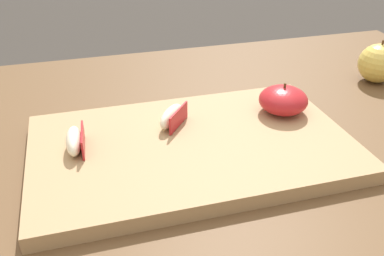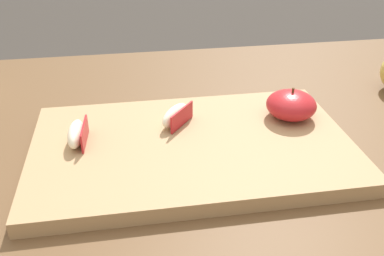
% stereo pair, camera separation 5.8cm
% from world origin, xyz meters
% --- Properties ---
extents(dining_table, '(1.32, 0.79, 0.78)m').
position_xyz_m(dining_table, '(0.00, 0.00, 0.66)').
color(dining_table, brown).
rests_on(dining_table, ground_plane).
extents(cutting_board, '(0.43, 0.27, 0.02)m').
position_xyz_m(cutting_board, '(0.05, -0.03, 0.79)').
color(cutting_board, '#A37F56').
rests_on(cutting_board, dining_table).
extents(apple_half_skin_up, '(0.07, 0.07, 0.05)m').
position_xyz_m(apple_half_skin_up, '(0.21, 0.02, 0.82)').
color(apple_half_skin_up, '#B21E23').
rests_on(apple_half_skin_up, cutting_board).
extents(apple_wedge_near_knife, '(0.03, 0.06, 0.03)m').
position_xyz_m(apple_wedge_near_knife, '(-0.10, -0.01, 0.81)').
color(apple_wedge_near_knife, '#F4EACC').
rests_on(apple_wedge_near_knife, cutting_board).
extents(apple_wedge_back, '(0.06, 0.06, 0.03)m').
position_xyz_m(apple_wedge_back, '(0.04, 0.02, 0.81)').
color(apple_wedge_back, '#F4EACC').
rests_on(apple_wedge_back, cutting_board).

